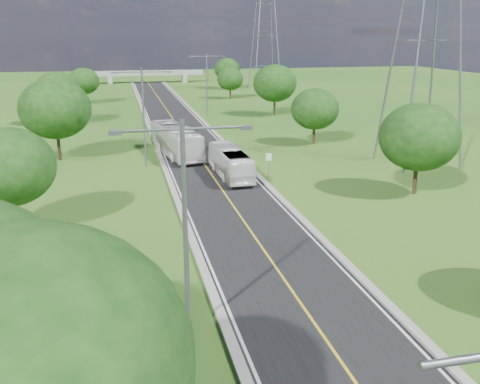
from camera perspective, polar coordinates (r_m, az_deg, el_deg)
The scene contains 23 objects.
ground at distance 71.52m, azimuth -5.84°, elevation 5.84°, with size 260.00×260.00×0.00m, color #215818.
road at distance 77.37m, azimuth -6.41°, elevation 6.67°, with size 8.00×150.00×0.06m, color black.
curb_left at distance 77.01m, azimuth -9.58°, elevation 6.56°, with size 0.50×150.00×0.22m, color gray.
curb_right at distance 77.94m, azimuth -3.29°, elevation 6.88°, with size 0.50×150.00×0.22m, color gray.
speed_limit_sign at distance 51.04m, azimuth 3.08°, elevation 3.32°, with size 0.55×0.09×2.40m.
overpass at distance 150.37m, azimuth -9.84°, elevation 12.32°, with size 30.00×3.00×3.20m.
streetlight_near_left at distance 23.12m, azimuth -5.91°, elevation -2.26°, with size 5.90×0.25×10.00m.
streetlight_mid_left at distance 55.29m, azimuth -10.27°, elevation 8.70°, with size 5.90×0.25×10.00m.
streetlight_far_right at distance 89.23m, azimuth -3.55°, elevation 11.91°, with size 5.90×0.25×10.00m.
power_tower_near at distance 58.35m, azimuth 19.48°, elevation 16.41°, with size 9.00×6.40×28.00m.
power_tower_far at distance 129.42m, azimuth 2.70°, elevation 17.00°, with size 9.00×6.40×28.00m.
tree_lb at distance 39.45m, azimuth -23.47°, elevation 2.47°, with size 6.30×6.30×7.33m.
tree_lc at distance 60.59m, azimuth -19.12°, elevation 8.39°, with size 7.56×7.56×8.79m.
tree_ld at distance 84.58m, azimuth -18.88°, elevation 10.12°, with size 6.72×6.72×7.82m.
tree_le at distance 108.27m, azimuth -16.33°, elevation 11.28°, with size 5.88×5.88×6.84m.
tree_lf at distance 14.17m, azimuth -21.73°, elevation -16.83°, with size 7.98×7.98×9.28m.
tree_rb at distance 47.45m, azimuth 18.58°, elevation 5.58°, with size 6.72×6.72×7.82m.
tree_rc at distance 66.68m, azimuth 7.99°, elevation 8.75°, with size 5.88×5.88×6.84m.
tree_rd at distance 89.82m, azimuth 3.75°, elevation 11.50°, with size 7.14×7.14×8.30m.
tree_re at distance 112.51m, azimuth -1.06°, elevation 11.96°, with size 5.46×5.46×6.35m.
tree_rf at distance 132.70m, azimuth -1.37°, elevation 12.96°, with size 6.30×6.30×7.33m.
bus_outbound at distance 51.12m, azimuth -1.04°, elevation 3.18°, with size 2.32×9.94×2.77m, color white.
bus_inbound at distance 60.37m, azimuth -6.85°, elevation 5.49°, with size 2.86×12.24×3.41m, color silver.
Camera 1 is at (-8.53, -9.72, 13.45)m, focal length 40.00 mm.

